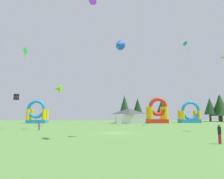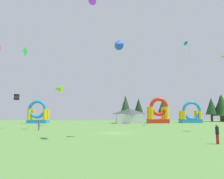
{
  "view_description": "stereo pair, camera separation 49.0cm",
  "coord_description": "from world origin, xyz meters",
  "px_view_note": "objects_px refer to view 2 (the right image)",
  "views": [
    {
      "loc": [
        -1.89,
        -31.01,
        2.81
      ],
      "look_at": [
        0.0,
        12.92,
        7.88
      ],
      "focal_mm": 33.54,
      "sensor_mm": 36.0,
      "label": 1
    },
    {
      "loc": [
        -1.4,
        -31.03,
        2.81
      ],
      "look_at": [
        0.0,
        12.92,
        7.88
      ],
      "focal_mm": 33.54,
      "sensor_mm": 36.0,
      "label": 2
    }
  ],
  "objects_px": {
    "kite_cyan_diamond": "(189,45)",
    "inflatable_yellow_castle": "(191,115)",
    "person_left_edge": "(39,124)",
    "kite_green_diamond": "(24,52)",
    "kite_teal_parafoil": "(186,43)",
    "festival_tent": "(130,116)",
    "person_near_camera": "(217,132)",
    "kite_black_box": "(17,97)",
    "kite_blue_delta": "(118,44)",
    "inflatable_red_slide": "(38,115)",
    "kite_purple_delta": "(91,3)",
    "inflatable_blue_arch": "(158,114)",
    "kite_lime_delta": "(58,89)",
    "kite_white_box": "(224,57)"
  },
  "relations": [
    {
      "from": "person_left_edge",
      "to": "person_near_camera",
      "type": "bearing_deg",
      "value": -88.64
    },
    {
      "from": "festival_tent",
      "to": "kite_green_diamond",
      "type": "bearing_deg",
      "value": -132.46
    },
    {
      "from": "kite_green_diamond",
      "to": "kite_lime_delta",
      "type": "xyz_separation_m",
      "value": [
        3.78,
        11.11,
        -5.29
      ]
    },
    {
      "from": "kite_teal_parafoil",
      "to": "inflatable_blue_arch",
      "type": "relative_size",
      "value": 2.72
    },
    {
      "from": "kite_teal_parafoil",
      "to": "kite_black_box",
      "type": "height_order",
      "value": "kite_teal_parafoil"
    },
    {
      "from": "kite_cyan_diamond",
      "to": "kite_green_diamond",
      "type": "bearing_deg",
      "value": -153.03
    },
    {
      "from": "kite_green_diamond",
      "to": "kite_purple_delta",
      "type": "relative_size",
      "value": 0.59
    },
    {
      "from": "kite_cyan_diamond",
      "to": "person_near_camera",
      "type": "distance_m",
      "value": 44.56
    },
    {
      "from": "kite_black_box",
      "to": "inflatable_yellow_castle",
      "type": "distance_m",
      "value": 49.04
    },
    {
      "from": "person_near_camera",
      "to": "inflatable_yellow_castle",
      "type": "distance_m",
      "value": 46.82
    },
    {
      "from": "kite_green_diamond",
      "to": "inflatable_blue_arch",
      "type": "distance_m",
      "value": 41.09
    },
    {
      "from": "person_left_edge",
      "to": "kite_green_diamond",
      "type": "bearing_deg",
      "value": 116.51
    },
    {
      "from": "kite_green_diamond",
      "to": "festival_tent",
      "type": "bearing_deg",
      "value": 47.54
    },
    {
      "from": "kite_teal_parafoil",
      "to": "kite_cyan_diamond",
      "type": "relative_size",
      "value": 0.91
    },
    {
      "from": "kite_lime_delta",
      "to": "person_left_edge",
      "type": "xyz_separation_m",
      "value": [
        -0.43,
        -11.86,
        -7.48
      ]
    },
    {
      "from": "kite_lime_delta",
      "to": "kite_cyan_diamond",
      "type": "bearing_deg",
      "value": 13.65
    },
    {
      "from": "kite_green_diamond",
      "to": "kite_cyan_diamond",
      "type": "xyz_separation_m",
      "value": [
        38.33,
        19.5,
        8.2
      ]
    },
    {
      "from": "person_left_edge",
      "to": "festival_tent",
      "type": "bearing_deg",
      "value": 2.27
    },
    {
      "from": "kite_teal_parafoil",
      "to": "person_left_edge",
      "type": "height_order",
      "value": "kite_teal_parafoil"
    },
    {
      "from": "kite_white_box",
      "to": "kite_black_box",
      "type": "xyz_separation_m",
      "value": [
        -36.4,
        8.73,
        -5.83
      ]
    },
    {
      "from": "kite_green_diamond",
      "to": "kite_teal_parafoil",
      "type": "bearing_deg",
      "value": 19.85
    },
    {
      "from": "kite_cyan_diamond",
      "to": "kite_purple_delta",
      "type": "bearing_deg",
      "value": -144.19
    },
    {
      "from": "kite_green_diamond",
      "to": "festival_tent",
      "type": "relative_size",
      "value": 1.92
    },
    {
      "from": "inflatable_yellow_castle",
      "to": "person_left_edge",
      "type": "bearing_deg",
      "value": -143.92
    },
    {
      "from": "kite_black_box",
      "to": "person_left_edge",
      "type": "relative_size",
      "value": 3.9
    },
    {
      "from": "kite_green_diamond",
      "to": "inflatable_blue_arch",
      "type": "bearing_deg",
      "value": 39.87
    },
    {
      "from": "kite_blue_delta",
      "to": "kite_purple_delta",
      "type": "height_order",
      "value": "kite_purple_delta"
    },
    {
      "from": "kite_white_box",
      "to": "festival_tent",
      "type": "relative_size",
      "value": 1.64
    },
    {
      "from": "kite_green_diamond",
      "to": "kite_white_box",
      "type": "height_order",
      "value": "kite_green_diamond"
    },
    {
      "from": "kite_cyan_diamond",
      "to": "kite_teal_parafoil",
      "type": "bearing_deg",
      "value": -118.52
    },
    {
      "from": "kite_teal_parafoil",
      "to": "inflatable_red_slide",
      "type": "xyz_separation_m",
      "value": [
        -39.75,
        13.29,
        -17.65
      ]
    },
    {
      "from": "kite_purple_delta",
      "to": "inflatable_yellow_castle",
      "type": "relative_size",
      "value": 3.71
    },
    {
      "from": "kite_purple_delta",
      "to": "festival_tent",
      "type": "xyz_separation_m",
      "value": [
        9.73,
        23.2,
        -21.5
      ]
    },
    {
      "from": "kite_blue_delta",
      "to": "kite_lime_delta",
      "type": "relative_size",
      "value": 1.27
    },
    {
      "from": "kite_lime_delta",
      "to": "inflatable_blue_arch",
      "type": "height_order",
      "value": "kite_lime_delta"
    },
    {
      "from": "kite_green_diamond",
      "to": "kite_blue_delta",
      "type": "xyz_separation_m",
      "value": [
        16.11,
        -11.94,
        -2.43
      ]
    },
    {
      "from": "kite_purple_delta",
      "to": "inflatable_blue_arch",
      "type": "distance_m",
      "value": 37.4
    },
    {
      "from": "kite_black_box",
      "to": "kite_lime_delta",
      "type": "bearing_deg",
      "value": 47.43
    },
    {
      "from": "kite_blue_delta",
      "to": "kite_lime_delta",
      "type": "distance_m",
      "value": 26.3
    },
    {
      "from": "kite_white_box",
      "to": "inflatable_blue_arch",
      "type": "xyz_separation_m",
      "value": [
        -3.35,
        30.01,
        -9.04
      ]
    },
    {
      "from": "kite_white_box",
      "to": "kite_lime_delta",
      "type": "bearing_deg",
      "value": 152.28
    },
    {
      "from": "kite_black_box",
      "to": "inflatable_red_slide",
      "type": "relative_size",
      "value": 0.97
    },
    {
      "from": "kite_lime_delta",
      "to": "kite_white_box",
      "type": "bearing_deg",
      "value": -27.72
    },
    {
      "from": "kite_black_box",
      "to": "kite_cyan_diamond",
      "type": "bearing_deg",
      "value": 20.59
    },
    {
      "from": "kite_blue_delta",
      "to": "inflatable_red_slide",
      "type": "xyz_separation_m",
      "value": [
        -21.36,
        37.7,
        -8.88
      ]
    },
    {
      "from": "person_near_camera",
      "to": "kite_white_box",
      "type": "bearing_deg",
      "value": 127.47
    },
    {
      "from": "kite_blue_delta",
      "to": "inflatable_red_slide",
      "type": "distance_m",
      "value": 44.23
    },
    {
      "from": "kite_cyan_diamond",
      "to": "inflatable_yellow_castle",
      "type": "height_order",
      "value": "kite_cyan_diamond"
    },
    {
      "from": "kite_lime_delta",
      "to": "kite_purple_delta",
      "type": "xyz_separation_m",
      "value": [
        8.11,
        -10.69,
        15.14
      ]
    },
    {
      "from": "person_near_camera",
      "to": "kite_green_diamond",
      "type": "bearing_deg",
      "value": -143.6
    }
  ]
}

